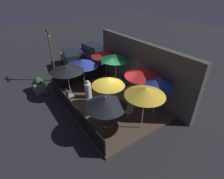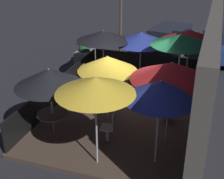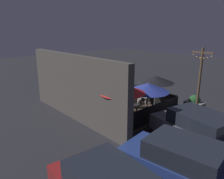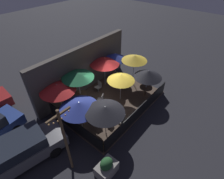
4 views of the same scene
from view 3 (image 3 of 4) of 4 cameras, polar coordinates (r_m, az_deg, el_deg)
ground_plane at (r=14.23m, az=-0.50°, el=-4.61°), size 60.00×60.00×0.00m
patio_deck at (r=14.21m, az=-0.50°, el=-4.38°), size 7.00×4.83×0.12m
building_wall at (r=12.18m, az=-9.93°, el=0.56°), size 8.60×0.36×3.62m
fence_front at (r=15.63m, az=6.06°, el=-0.52°), size 6.80×0.05×0.95m
fence_side_left at (r=11.81m, az=10.68°, el=-6.17°), size 0.05×4.63×0.95m
patio_umbrella_0 at (r=11.49m, az=-2.03°, el=2.99°), size 2.12×2.12×2.48m
patio_umbrella_1 at (r=16.23m, az=-1.51°, el=5.34°), size 1.97×1.97×2.16m
patio_umbrella_2 at (r=10.35m, az=2.59°, el=0.27°), size 2.23×2.23×2.28m
patio_umbrella_3 at (r=14.64m, az=-11.69°, el=4.70°), size 1.80×1.80×2.36m
patio_umbrella_4 at (r=14.33m, az=-1.14°, el=3.99°), size 1.89×1.89×2.15m
patio_umbrella_5 at (r=13.60m, az=-9.54°, el=4.23°), size 2.25×2.25×2.41m
patio_umbrella_6 at (r=11.79m, az=9.39°, el=0.60°), size 2.28×2.28×2.02m
patio_umbrella_7 at (r=15.79m, az=-8.09°, el=6.16°), size 1.96×1.96×2.45m
patio_umbrella_8 at (r=13.21m, az=11.34°, el=2.66°), size 2.18×2.18×2.11m
dining_table_0 at (r=11.98m, az=-1.95°, el=-4.96°), size 0.87×0.87×0.75m
dining_table_1 at (r=16.52m, az=-1.48°, el=0.91°), size 0.92×0.92×0.76m
patio_chair_0 at (r=13.30m, az=0.73°, el=-3.19°), size 0.53×0.53×0.94m
patio_chair_1 at (r=13.35m, az=-6.00°, el=-3.28°), size 0.44×0.44×0.91m
patio_chair_2 at (r=14.47m, az=9.00°, el=-1.80°), size 0.40×0.40×0.94m
patio_chair_3 at (r=13.00m, az=6.73°, el=-3.83°), size 0.49×0.49×0.92m
patio_chair_4 at (r=15.35m, az=-5.62°, el=-0.76°), size 0.46×0.46×0.90m
patron_0 at (r=13.64m, az=5.19°, el=-2.58°), size 0.62×0.62×1.27m
planter_box at (r=14.05m, az=20.69°, el=-3.83°), size 1.05×0.74×1.12m
light_post at (r=11.87m, az=21.83°, el=1.50°), size 1.10×0.12×4.05m
parked_car_0 at (r=9.90m, az=21.94°, el=-9.95°), size 4.58×2.45×1.62m
parked_car_1 at (r=7.54m, az=18.19°, el=-18.11°), size 4.26×2.25×1.62m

